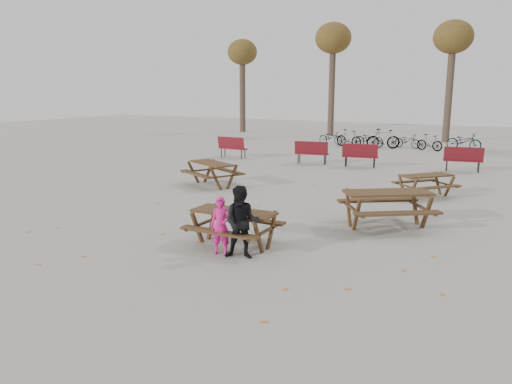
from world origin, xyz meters
The scene contains 14 objects.
ground centered at (0.00, 0.00, 0.00)m, with size 80.00×80.00×0.00m, color gray.
main_picnic_table centered at (0.00, 0.00, 0.59)m, with size 1.80×1.45×0.78m.
food_tray centered at (0.29, -0.08, 0.79)m, with size 0.18×0.11×0.04m, color silver.
bread_roll centered at (0.29, -0.08, 0.83)m, with size 0.14×0.06×0.05m, color tan.
soda_bottle centered at (-0.22, -0.14, 0.85)m, with size 0.07×0.07×0.17m.
child centered at (0.05, -0.61, 0.60)m, with size 0.44×0.29×1.19m, color #E01C81.
adult centered at (0.55, -0.62, 0.74)m, with size 0.72×0.56×1.47m, color black.
picnic_table_east centered at (2.53, 3.03, 0.44)m, with size 2.06×1.66×0.89m, color #3B2215, non-canonical shape.
picnic_table_north centered at (-4.11, 5.45, 0.41)m, with size 1.90×1.53×0.82m, color #3B2215, non-canonical shape.
picnic_table_far centered at (2.76, 7.06, 0.35)m, with size 1.64×1.32×0.70m, color #3B2215, non-canonical shape.
park_bench_row centered at (-1.91, 12.14, 0.52)m, with size 11.96×1.60×1.03m.
bicycle_row centered at (-1.19, 19.67, 0.48)m, with size 9.25×2.51×1.11m.
tree_row centered at (0.90, 25.15, 6.19)m, with size 32.17×3.52×8.26m.
fallen_leaves centered at (0.50, 2.50, 0.00)m, with size 11.00×11.00×0.01m, color #BF6D2D, non-canonical shape.
Camera 1 is at (5.28, -8.88, 3.34)m, focal length 35.00 mm.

